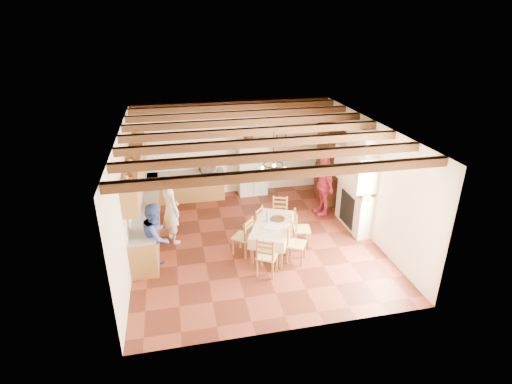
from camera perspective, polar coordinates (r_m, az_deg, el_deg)
The scene contains 31 objects.
floor at distance 10.40m, azimuth -0.19°, elevation -7.06°, with size 6.00×6.50×0.02m, color #491C12.
ceiling at distance 9.21m, azimuth -0.22°, elevation 9.24°, with size 6.00×6.50×0.02m, color silver.
wall_back at distance 12.72m, azimuth -3.26°, elevation 6.31°, with size 6.00×0.02×3.00m, color beige.
wall_front at distance 6.93m, azimuth 5.45°, elevation -9.95°, with size 6.00×0.02×3.00m, color beige.
wall_left at distance 9.61m, azimuth -18.06°, elevation -0.93°, with size 0.02×6.50×3.00m, color beige.
wall_right at distance 10.69m, azimuth 15.79°, elevation 1.91°, with size 0.02×6.50×3.00m, color beige.
ceiling_beams at distance 9.24m, azimuth -0.22°, elevation 8.64°, with size 6.00×6.30×0.16m, color #39170D, non-canonical shape.
lower_cabinets_left at distance 10.98m, azimuth -15.32°, elevation -3.60°, with size 0.60×4.30×0.86m, color brown.
lower_cabinets_back at distance 12.67m, azimuth -9.86°, elevation 0.75°, with size 2.30×0.60×0.86m, color brown.
countertop_left at distance 10.78m, azimuth -15.58°, elevation -1.48°, with size 0.62×4.30×0.04m, color slate.
countertop_back at distance 12.50m, azimuth -10.00°, elevation 2.64°, with size 2.34×0.62×0.04m, color slate.
backsplash_left at distance 10.68m, azimuth -17.29°, elevation -0.05°, with size 0.03×4.30×0.60m, color white.
backsplash_back at distance 12.66m, azimuth -10.17°, elevation 4.45°, with size 2.30×0.03×0.60m, color white.
upper_cabinets at distance 10.43m, azimuth -16.85°, elevation 3.28°, with size 0.35×4.20×0.70m, color brown.
fireplace at distance 10.77m, azimuth 13.89°, elevation 1.71°, with size 0.56×1.60×2.80m, color beige, non-canonical shape.
wall_picture at distance 12.90m, azimuth 3.61°, elevation 8.19°, with size 0.34×0.03×0.42m, color #302015.
refrigerator at distance 12.85m, azimuth -0.65°, elevation 3.73°, with size 0.90×0.74×1.81m, color silver.
hutch at distance 12.42m, azimuth 10.35°, elevation 3.85°, with size 0.54×1.28×2.32m, color #35170B, non-canonical shape.
dining_table at distance 9.74m, azimuth 2.33°, elevation -5.02°, with size 1.44×1.84×0.72m.
chandelier at distance 9.07m, azimuth 2.50°, elevation 3.94°, with size 0.47×0.47×0.03m, color black.
chair_left_near at distance 9.67m, azimuth -1.95°, elevation -6.29°, with size 0.42×0.40×0.96m, color brown, non-canonical shape.
chair_left_far at distance 10.22m, azimuth -0.42°, elevation -4.51°, with size 0.42×0.40×0.96m, color brown, non-canonical shape.
chair_right_near at distance 9.43m, azimuth 5.79°, elevation -7.30°, with size 0.42×0.40×0.96m, color brown, non-canonical shape.
chair_right_far at distance 10.07m, azimuth 6.58°, elevation -5.15°, with size 0.42×0.40×0.96m, color brown, non-canonical shape.
chair_end_near at distance 8.95m, azimuth 1.58°, elevation -9.02°, with size 0.42×0.40×0.96m, color brown, non-canonical shape.
chair_end_far at distance 10.66m, azimuth 3.36°, elevation -3.27°, with size 0.42×0.40×0.96m, color brown, non-canonical shape.
person_man at distance 10.21m, azimuth -12.09°, elevation -2.44°, with size 0.66×0.43×1.80m, color silver.
person_woman_blue at distance 9.25m, azimuth -14.01°, elevation -6.23°, with size 0.79×0.61×1.62m, color #32458F.
person_woman_red at distance 11.58m, azimuth 9.59°, elevation 0.98°, with size 1.05×0.44×1.79m, color #BD2C46.
microwave at distance 12.48m, azimuth -6.85°, elevation 3.61°, with size 0.52×0.35×0.29m, color silver.
fridge_vase at distance 12.50m, azimuth -1.09°, elevation 8.29°, with size 0.31×0.31×0.32m, color #35170B.
Camera 1 is at (-1.83, -8.72, 5.36)m, focal length 28.00 mm.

